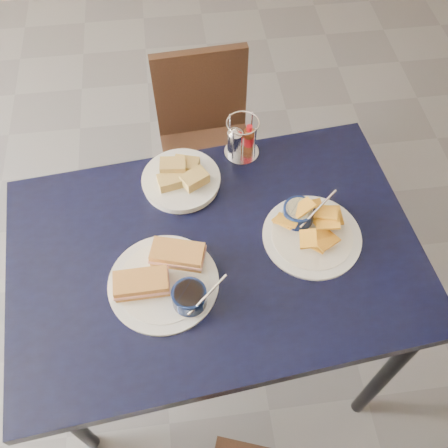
{
  "coord_description": "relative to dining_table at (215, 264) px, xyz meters",
  "views": [
    {
      "loc": [
        0.15,
        -0.74,
        1.94
      ],
      "look_at": [
        0.24,
        0.0,
        0.82
      ],
      "focal_mm": 40.0,
      "sensor_mm": 36.0,
      "label": 1
    }
  ],
  "objects": [
    {
      "name": "ground",
      "position": [
        -0.21,
        0.04,
        -0.68
      ],
      "size": [
        6.0,
        6.0,
        0.0
      ],
      "primitive_type": "plane",
      "color": "#4D4D52",
      "rests_on": "ground"
    },
    {
      "name": "dining_table",
      "position": [
        0.0,
        0.0,
        0.0
      ],
      "size": [
        1.2,
        0.86,
        0.75
      ],
      "color": "black",
      "rests_on": "ground"
    },
    {
      "name": "chair_far",
      "position": [
        0.05,
        0.74,
        -0.23
      ],
      "size": [
        0.39,
        0.38,
        0.78
      ],
      "color": "black",
      "rests_on": "ground"
    },
    {
      "name": "sandwich_plate",
      "position": [
        -0.14,
        -0.08,
        0.1
      ],
      "size": [
        0.31,
        0.3,
        0.12
      ],
      "color": "white",
      "rests_on": "dining_table"
    },
    {
      "name": "plantain_plate",
      "position": [
        0.27,
        0.03,
        0.09
      ],
      "size": [
        0.28,
        0.28,
        0.12
      ],
      "color": "white",
      "rests_on": "dining_table"
    },
    {
      "name": "bread_basket",
      "position": [
        -0.07,
        0.25,
        0.09
      ],
      "size": [
        0.23,
        0.23,
        0.07
      ],
      "color": "white",
      "rests_on": "dining_table"
    },
    {
      "name": "condiment_caddy",
      "position": [
        0.12,
        0.35,
        0.13
      ],
      "size": [
        0.11,
        0.11,
        0.14
      ],
      "color": "silver",
      "rests_on": "dining_table"
    }
  ]
}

